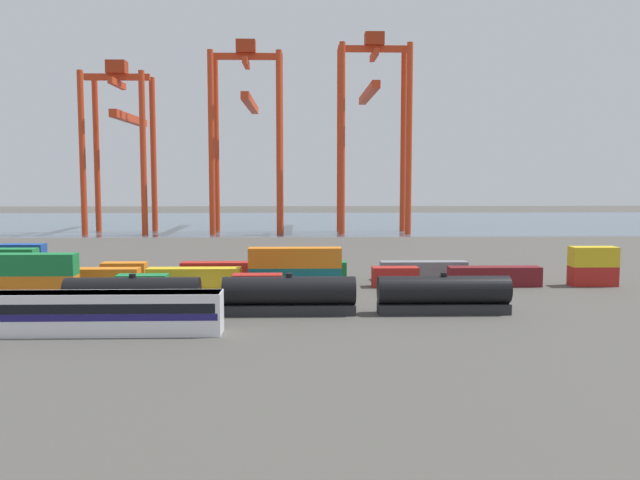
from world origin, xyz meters
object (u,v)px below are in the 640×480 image
Objects in this scene: shipping_container_18 at (124,272)px; shipping_container_9 at (194,278)px; shipping_container_12 at (395,277)px; gantry_crane_central at (248,119)px; freight_tank_row at (289,295)px; gantry_crane_west at (121,131)px; shipping_container_4 at (142,285)px; gantry_crane_east at (373,114)px; shipping_container_16 at (23,272)px; shipping_container_14 at (593,276)px.

shipping_container_9 is at bearing -29.31° from shipping_container_18.
gantry_crane_central reaches higher than shipping_container_12.
freight_tank_row is 1.07× the size of gantry_crane_west.
shipping_container_4 is 0.14× the size of gantry_crane_west.
freight_tank_row is 21.42m from shipping_container_4.
gantry_crane_east is at bearing 69.85° from shipping_container_9.
freight_tank_row is at bearing -32.30° from shipping_container_16.
shipping_container_4 is 0.12× the size of gantry_crane_east.
shipping_container_4 is 12.96m from shipping_container_18.
shipping_container_12 is at bearing -9.13° from shipping_container_18.
freight_tank_row reaches higher than shipping_container_9.
shipping_container_9 is 12.10m from shipping_container_18.
gantry_crane_west is 0.89× the size of gantry_crane_central.
shipping_container_4 is 7.95m from shipping_container_9.
gantry_crane_west is at bearing 112.85° from freight_tank_row.
gantry_crane_west reaches higher than freight_tank_row.
gantry_crane_central is (-25.98, 89.17, 27.99)m from shipping_container_12.
gantry_crane_east reaches higher than gantry_crane_central.
shipping_container_4 is 22.50m from shipping_container_16.
shipping_container_12 is at bearing -73.76° from gantry_crane_central.
shipping_container_4 is at bearing -74.20° from gantry_crane_west.
shipping_container_9 is 97.41m from gantry_crane_west.
shipping_container_16 is 13.89m from shipping_container_18.
gantry_crane_central is at bearing 89.80° from shipping_container_9.
gantry_crane_west is (-84.62, 88.57, 24.83)m from shipping_container_14.
freight_tank_row is 110.83m from gantry_crane_central.
shipping_container_4 and shipping_container_18 have the same top height.
gantry_crane_east reaches higher than shipping_container_14.
shipping_container_9 is 0.24× the size of gantry_crane_east.
shipping_container_16 is 86.63m from gantry_crane_west.
shipping_container_18 is (-10.55, 5.92, 0.00)m from shipping_container_9.
shipping_container_9 is 2.00× the size of shipping_container_18.
shipping_container_9 is at bearing -13.62° from shipping_container_16.
shipping_container_18 is at bearing -75.42° from gantry_crane_west.
shipping_container_14 is (52.58, 0.00, 0.00)m from shipping_container_9.
shipping_container_18 is 0.14× the size of gantry_crane_west.
gantry_crane_central is (0.31, 89.17, 27.99)m from shipping_container_9.
freight_tank_row is at bearing -32.87° from shipping_container_4.
shipping_container_16 is (-50.73, 5.92, 0.00)m from shipping_container_12.
shipping_container_14 is at bearing 0.00° from shipping_container_9.
freight_tank_row is 33.03m from shipping_container_18.
gantry_crane_east reaches higher than shipping_container_9.
shipping_container_12 is 1.00× the size of shipping_container_16.
shipping_container_4 is at bearing -93.38° from gantry_crane_central.
shipping_container_16 is 105.04m from gantry_crane_east.
shipping_container_12 is (31.60, 5.92, 0.00)m from shipping_container_4.
freight_tank_row is at bearing -127.81° from shipping_container_12.
gantry_crane_central is at bearing 96.61° from freight_tank_row.
gantry_crane_west reaches higher than shipping_container_12.
gantry_crane_east is at bearing 79.38° from freight_tank_row.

